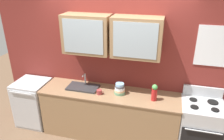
# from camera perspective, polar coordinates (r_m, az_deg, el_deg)

# --- Properties ---
(ground_plane) EXTENTS (10.00, 10.00, 0.00)m
(ground_plane) POSITION_cam_1_polar(r_m,az_deg,el_deg) (4.29, -0.68, -16.37)
(ground_plane) COLOR brown
(back_wall_unit) EXTENTS (4.38, 0.46, 2.79)m
(back_wall_unit) POSITION_cam_1_polar(r_m,az_deg,el_deg) (3.79, 0.53, 4.35)
(back_wall_unit) COLOR maroon
(back_wall_unit) RESTS_ON ground_plane
(counter) EXTENTS (2.42, 0.63, 0.90)m
(counter) POSITION_cam_1_polar(r_m,az_deg,el_deg) (4.01, -0.71, -11.47)
(counter) COLOR #93704C
(counter) RESTS_ON ground_plane
(stove_range) EXTENTS (0.65, 0.64, 1.08)m
(stove_range) POSITION_cam_1_polar(r_m,az_deg,el_deg) (3.96, 21.83, -13.87)
(stove_range) COLOR silver
(stove_range) RESTS_ON ground_plane
(sink_faucet) EXTENTS (0.55, 0.32, 0.23)m
(sink_faucet) POSITION_cam_1_polar(r_m,az_deg,el_deg) (3.94, -7.62, -4.43)
(sink_faucet) COLOR #2D2D30
(sink_faucet) RESTS_ON counter
(bowl_stack) EXTENTS (0.19, 0.19, 0.19)m
(bowl_stack) POSITION_cam_1_polar(r_m,az_deg,el_deg) (3.70, 2.04, -5.01)
(bowl_stack) COLOR #669972
(bowl_stack) RESTS_ON counter
(vase) EXTENTS (0.09, 0.09, 0.28)m
(vase) POSITION_cam_1_polar(r_m,az_deg,el_deg) (3.56, 11.01, -5.79)
(vase) COLOR #B21E1E
(vase) RESTS_ON counter
(cup_near_sink) EXTENTS (0.12, 0.09, 0.08)m
(cup_near_sink) POSITION_cam_1_polar(r_m,az_deg,el_deg) (3.71, -3.34, -5.77)
(cup_near_sink) COLOR #993838
(cup_near_sink) RESTS_ON counter
(dishwasher) EXTENTS (0.60, 0.62, 0.90)m
(dishwasher) POSITION_cam_1_polar(r_m,az_deg,el_deg) (4.60, -19.80, -7.99)
(dishwasher) COLOR silver
(dishwasher) RESTS_ON ground_plane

